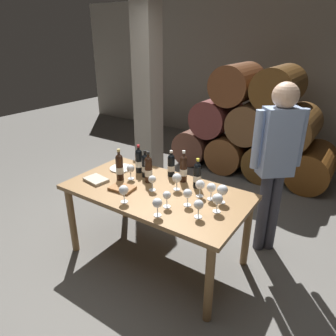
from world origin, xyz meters
TOP-DOWN VIEW (x-y plane):
  - ground_plane at (0.00, 0.00)m, footprint 14.00×14.00m
  - cellar_back_wall at (0.00, 4.20)m, footprint 10.00×0.24m
  - barrel_stack at (-0.00, 2.60)m, footprint 2.49×0.90m
  - stone_pillar at (-1.30, 1.60)m, footprint 0.32×0.32m
  - dining_table at (0.00, 0.00)m, footprint 1.70×0.90m
  - wine_bottle_0 at (-0.38, 0.23)m, footprint 0.07×0.07m
  - wine_bottle_1 at (-0.26, 0.18)m, footprint 0.07×0.07m
  - wine_bottle_2 at (0.11, 0.30)m, footprint 0.07×0.07m
  - wine_bottle_3 at (-0.16, 0.10)m, footprint 0.07×0.07m
  - wine_bottle_4 at (-0.06, 0.34)m, footprint 0.07×0.07m
  - wine_bottle_5 at (0.28, 0.27)m, footprint 0.07×0.07m
  - wine_bottle_6 at (-0.43, -0.01)m, footprint 0.07×0.07m
  - wine_glass_0 at (0.39, 0.12)m, footprint 0.08×0.08m
  - wine_glass_1 at (0.63, -0.03)m, footprint 0.09×0.09m
  - wine_glass_2 at (-0.35, 0.06)m, footprint 0.08×0.08m
  - wine_glass_3 at (0.38, -0.07)m, footprint 0.08×0.08m
  - wine_glass_4 at (0.15, 0.12)m, footprint 0.09×0.09m
  - wine_glass_5 at (0.54, -0.18)m, footprint 0.08×0.08m
  - wine_glass_6 at (0.27, -0.34)m, footprint 0.08×0.08m
  - wine_glass_7 at (-0.10, -0.33)m, footprint 0.08×0.08m
  - wine_glass_8 at (0.60, 0.13)m, footprint 0.09×0.09m
  - wine_glass_9 at (0.25, -0.19)m, footprint 0.07×0.07m
  - wine_glass_10 at (-0.03, -0.02)m, footprint 0.07×0.07m
  - wine_glass_11 at (0.50, 0.13)m, footprint 0.08×0.08m
  - tasting_notebook at (-0.60, -0.17)m, footprint 0.24×0.19m
  - leather_ledger at (-0.26, -0.17)m, footprint 0.23×0.18m
  - serving_plate at (-0.60, 0.19)m, footprint 0.24×0.24m
  - sommelier_presenting at (0.85, 0.75)m, footprint 0.39×0.35m

SIDE VIEW (x-z plane):
  - ground_plane at x=0.00m, z-range 0.00..0.00m
  - dining_table at x=0.00m, z-range 0.29..1.05m
  - barrel_stack at x=0.00m, z-range -0.12..1.57m
  - serving_plate at x=-0.60m, z-range 0.76..0.77m
  - tasting_notebook at x=-0.60m, z-range 0.76..0.79m
  - leather_ledger at x=-0.26m, z-range 0.76..0.79m
  - wine_glass_9 at x=0.25m, z-range 0.79..0.93m
  - wine_glass_10 at x=-0.03m, z-range 0.79..0.94m
  - wine_glass_3 at x=0.38m, z-range 0.79..0.94m
  - wine_glass_5 at x=0.54m, z-range 0.79..0.94m
  - wine_glass_2 at x=-0.35m, z-range 0.79..0.95m
  - wine_glass_6 at x=0.27m, z-range 0.79..0.95m
  - wine_glass_11 at x=0.50m, z-range 0.79..0.95m
  - wine_glass_7 at x=-0.10m, z-range 0.79..0.95m
  - wine_glass_0 at x=0.39m, z-range 0.79..0.95m
  - wine_glass_1 at x=0.63m, z-range 0.79..0.95m
  - wine_glass_4 at x=0.15m, z-range 0.79..0.95m
  - wine_glass_8 at x=0.60m, z-range 0.79..0.96m
  - wine_bottle_4 at x=-0.06m, z-range 0.74..1.02m
  - wine_bottle_1 at x=-0.26m, z-range 0.74..1.02m
  - wine_bottle_5 at x=0.28m, z-range 0.74..1.03m
  - wine_bottle_0 at x=-0.38m, z-range 0.74..1.04m
  - wine_bottle_3 at x=-0.16m, z-range 0.74..1.05m
  - wine_bottle_2 at x=0.11m, z-range 0.74..1.06m
  - wine_bottle_6 at x=-0.43m, z-range 0.74..1.06m
  - sommelier_presenting at x=0.85m, z-range 0.19..1.90m
  - stone_pillar at x=-1.30m, z-range 0.00..2.60m
  - cellar_back_wall at x=0.00m, z-range 0.00..2.80m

